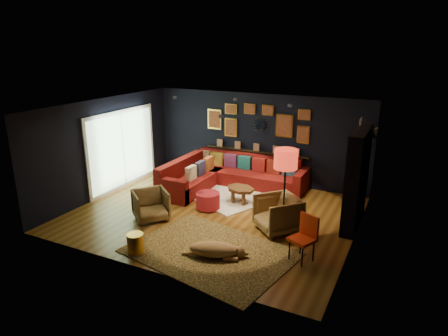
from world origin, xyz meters
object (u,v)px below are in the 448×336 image
at_px(sectional, 224,176).
at_px(orange_chair, 305,234).
at_px(coffee_table, 240,190).
at_px(gold_stool, 136,244).
at_px(floor_lamp, 286,162).
at_px(armchair_left, 151,204).
at_px(armchair_right, 278,212).
at_px(dog, 214,247).
at_px(pouf, 208,200).

bearing_deg(sectional, orange_chair, -42.93).
relative_size(coffee_table, gold_stool, 2.25).
bearing_deg(floor_lamp, armchair_left, -163.48).
height_order(coffee_table, armchair_left, armchair_left).
distance_m(sectional, gold_stool, 4.16).
xyz_separation_m(sectional, orange_chair, (3.14, -2.92, 0.21)).
xyz_separation_m(armchair_right, dog, (-0.72, -1.63, -0.21)).
height_order(armchair_right, floor_lamp, floor_lamp).
xyz_separation_m(coffee_table, floor_lamp, (1.46, -0.96, 1.21)).
height_order(pouf, floor_lamp, floor_lamp).
relative_size(sectional, armchair_left, 4.39).
distance_m(armchair_left, orange_chair, 3.71).
xyz_separation_m(pouf, gold_stool, (-0.23, -2.55, -0.02)).
relative_size(sectional, dog, 2.63).
xyz_separation_m(coffee_table, armchair_left, (-1.47, -1.83, 0.04)).
bearing_deg(pouf, orange_chair, -25.11).
xyz_separation_m(floor_lamp, dog, (-0.81, -1.75, -1.33)).
relative_size(pouf, gold_stool, 1.45).
bearing_deg(coffee_table, armchair_right, -38.11).
bearing_deg(orange_chair, sectional, 162.11).
bearing_deg(coffee_table, orange_chair, -42.12).
height_order(coffee_table, dog, same).
xyz_separation_m(orange_chair, floor_lamp, (-0.77, 1.06, 1.03)).
xyz_separation_m(sectional, armchair_left, (-0.56, -2.73, 0.07)).
distance_m(sectional, dog, 3.93).
height_order(armchair_left, floor_lamp, floor_lamp).
height_order(pouf, gold_stool, pouf).
distance_m(orange_chair, dog, 1.75).
bearing_deg(pouf, dog, -58.63).
relative_size(sectional, pouf, 5.74).
xyz_separation_m(coffee_table, gold_stool, (-0.79, -3.26, -0.14)).
height_order(gold_stool, orange_chair, orange_chair).
relative_size(armchair_right, orange_chair, 0.97).
distance_m(sectional, armchair_right, 3.02).
bearing_deg(coffee_table, floor_lamp, -33.27).
distance_m(sectional, pouf, 1.65).
bearing_deg(sectional, armchair_left, -101.68).
relative_size(armchair_right, dog, 0.67).
xyz_separation_m(coffee_table, dog, (0.65, -2.71, -0.13)).
bearing_deg(pouf, armchair_right, -10.77).
xyz_separation_m(armchair_right, floor_lamp, (0.09, 0.12, 1.12)).
bearing_deg(armchair_left, gold_stool, -115.36).
relative_size(gold_stool, floor_lamp, 0.22).
bearing_deg(pouf, armchair_left, -128.92).
xyz_separation_m(sectional, armchair_right, (2.28, -1.98, 0.11)).
relative_size(armchair_left, armchair_right, 0.89).
bearing_deg(coffee_table, pouf, -128.58).
height_order(armchair_right, gold_stool, armchair_right).
distance_m(coffee_table, dog, 2.79).
bearing_deg(armchair_right, floor_lamp, 96.24).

